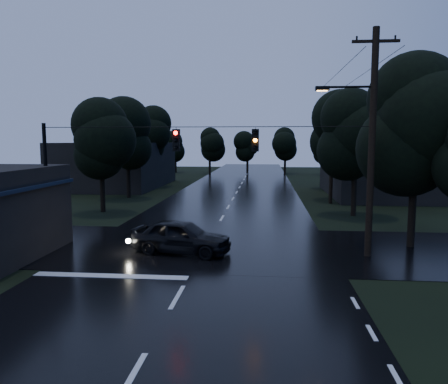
# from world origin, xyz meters

# --- Properties ---
(ground) EXTENTS (160.00, 160.00, 0.00)m
(ground) POSITION_xyz_m (0.00, 0.00, 0.00)
(ground) COLOR black
(ground) RESTS_ON ground
(main_road) EXTENTS (12.00, 120.00, 0.02)m
(main_road) POSITION_xyz_m (0.00, 30.00, 0.00)
(main_road) COLOR black
(main_road) RESTS_ON ground
(cross_street) EXTENTS (60.00, 9.00, 0.02)m
(cross_street) POSITION_xyz_m (0.00, 12.00, 0.00)
(cross_street) COLOR black
(cross_street) RESTS_ON ground
(building_far_right) EXTENTS (10.00, 14.00, 4.40)m
(building_far_right) POSITION_xyz_m (14.00, 34.00, 2.20)
(building_far_right) COLOR black
(building_far_right) RESTS_ON ground
(building_far_left) EXTENTS (10.00, 16.00, 5.00)m
(building_far_left) POSITION_xyz_m (-14.00, 40.00, 2.50)
(building_far_left) COLOR black
(building_far_left) RESTS_ON ground
(utility_pole_main) EXTENTS (3.50, 0.30, 10.00)m
(utility_pole_main) POSITION_xyz_m (7.41, 11.00, 5.26)
(utility_pole_main) COLOR black
(utility_pole_main) RESTS_ON ground
(utility_pole_far) EXTENTS (2.00, 0.30, 7.50)m
(utility_pole_far) POSITION_xyz_m (8.30, 28.00, 3.88)
(utility_pole_far) COLOR black
(utility_pole_far) RESTS_ON ground
(anchor_pole_left) EXTENTS (0.18, 0.18, 6.00)m
(anchor_pole_left) POSITION_xyz_m (-7.50, 11.00, 3.00)
(anchor_pole_left) COLOR black
(anchor_pole_left) RESTS_ON ground
(span_signals) EXTENTS (15.00, 0.37, 1.12)m
(span_signals) POSITION_xyz_m (0.56, 10.99, 5.24)
(span_signals) COLOR black
(span_signals) RESTS_ON ground
(tree_corner_near) EXTENTS (4.48, 4.48, 9.44)m
(tree_corner_near) POSITION_xyz_m (10.00, 13.00, 5.99)
(tree_corner_near) COLOR black
(tree_corner_near) RESTS_ON ground
(tree_left_a) EXTENTS (3.92, 3.92, 8.26)m
(tree_left_a) POSITION_xyz_m (-9.00, 22.00, 5.24)
(tree_left_a) COLOR black
(tree_left_a) RESTS_ON ground
(tree_left_b) EXTENTS (4.20, 4.20, 8.85)m
(tree_left_b) POSITION_xyz_m (-9.60, 30.00, 5.62)
(tree_left_b) COLOR black
(tree_left_b) RESTS_ON ground
(tree_left_c) EXTENTS (4.48, 4.48, 9.44)m
(tree_left_c) POSITION_xyz_m (-10.20, 40.00, 5.99)
(tree_left_c) COLOR black
(tree_left_c) RESTS_ON ground
(tree_right_a) EXTENTS (4.20, 4.20, 8.85)m
(tree_right_a) POSITION_xyz_m (9.00, 22.00, 5.62)
(tree_right_a) COLOR black
(tree_right_a) RESTS_ON ground
(tree_right_b) EXTENTS (4.48, 4.48, 9.44)m
(tree_right_b) POSITION_xyz_m (9.60, 30.00, 5.99)
(tree_right_b) COLOR black
(tree_right_b) RESTS_ON ground
(tree_right_c) EXTENTS (4.76, 4.76, 10.03)m
(tree_right_c) POSITION_xyz_m (10.20, 40.00, 6.37)
(tree_right_c) COLOR black
(tree_right_c) RESTS_ON ground
(car) EXTENTS (4.91, 2.78, 1.57)m
(car) POSITION_xyz_m (-0.97, 10.73, 0.79)
(car) COLOR black
(car) RESTS_ON ground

